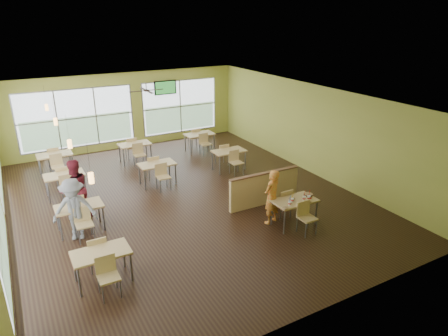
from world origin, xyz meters
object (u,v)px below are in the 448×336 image
at_px(half_wall_divider, 264,188).
at_px(man_plaid, 272,197).
at_px(main_table, 295,204).
at_px(food_basket, 308,195).

relative_size(half_wall_divider, man_plaid, 1.54).
bearing_deg(half_wall_divider, man_plaid, -114.72).
bearing_deg(man_plaid, main_table, 119.96).
bearing_deg(half_wall_divider, main_table, -90.00).
height_order(man_plaid, food_basket, man_plaid).
height_order(main_table, half_wall_divider, half_wall_divider).
relative_size(main_table, man_plaid, 0.97).
distance_m(main_table, man_plaid, 0.65).
relative_size(main_table, half_wall_divider, 0.63).
xyz_separation_m(half_wall_divider, food_basket, (0.49, -1.42, 0.26)).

